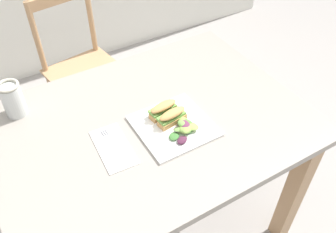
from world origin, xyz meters
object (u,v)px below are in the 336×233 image
mason_jar_iced_tea (13,101)px  plate_lunch (173,126)px  sandwich_half_front (172,116)px  dining_table (152,144)px  chair_wooden_far (83,70)px  sandwich_half_back (163,109)px  fork_on_napkin (111,144)px

mason_jar_iced_tea → plate_lunch: bearing=-37.7°
plate_lunch → sandwich_half_front: size_ratio=2.27×
dining_table → sandwich_half_front: 0.19m
chair_wooden_far → plate_lunch: (0.05, -0.92, 0.30)m
plate_lunch → sandwich_half_front: 0.04m
mason_jar_iced_tea → chair_wooden_far: bearing=52.4°
sandwich_half_back → sandwich_half_front: bearing=-81.7°
plate_lunch → sandwich_half_front: bearing=79.3°
sandwich_half_front → mason_jar_iced_tea: mason_jar_iced_tea is taller
dining_table → sandwich_half_back: bearing=-5.9°
fork_on_napkin → sandwich_half_back: bearing=7.8°
sandwich_half_front → sandwich_half_back: 0.05m
dining_table → plate_lunch: bearing=-51.6°
chair_wooden_far → mason_jar_iced_tea: mason_jar_iced_tea is taller
sandwich_half_back → mason_jar_iced_tea: mason_jar_iced_tea is taller
plate_lunch → sandwich_half_back: size_ratio=2.27×
plate_lunch → sandwich_half_front: (0.00, 0.02, 0.03)m
dining_table → mason_jar_iced_tea: bearing=144.7°
sandwich_half_front → fork_on_napkin: 0.24m
dining_table → sandwich_half_back: sandwich_half_back is taller
chair_wooden_far → plate_lunch: 0.97m
dining_table → mason_jar_iced_tea: (-0.42, 0.30, 0.20)m
chair_wooden_far → fork_on_napkin: size_ratio=4.70×
sandwich_half_back → fork_on_napkin: size_ratio=0.64×
dining_table → fork_on_napkin: bearing=-168.2°
dining_table → plate_lunch: plate_lunch is taller
plate_lunch → dining_table: bearing=128.4°
dining_table → plate_lunch: 0.16m
chair_wooden_far → fork_on_napkin: chair_wooden_far is taller
chair_wooden_far → sandwich_half_back: (0.05, -0.86, 0.33)m
dining_table → sandwich_half_back: 0.18m
sandwich_half_front → mason_jar_iced_tea: bearing=143.6°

